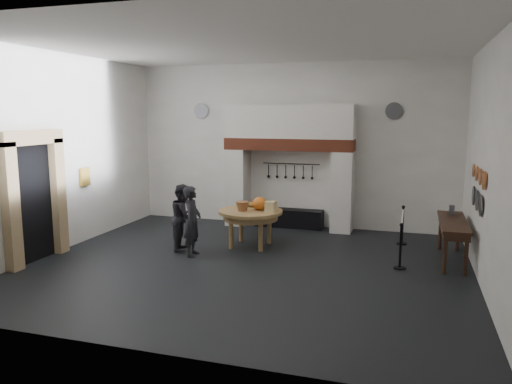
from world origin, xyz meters
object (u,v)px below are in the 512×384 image
(side_table, at_px, (453,222))
(barrier_post_near, at_px, (400,247))
(visitor_far, at_px, (184,217))
(iron_range, at_px, (289,218))
(work_table, at_px, (250,212))
(visitor_near, at_px, (192,221))
(barrier_post_far, at_px, (402,226))

(side_table, relative_size, barrier_post_near, 2.44)
(barrier_post_near, bearing_deg, visitor_far, 179.81)
(iron_range, height_order, side_table, side_table)
(barrier_post_near, bearing_deg, work_table, 167.54)
(visitor_near, distance_m, side_table, 5.62)
(work_table, height_order, visitor_far, visitor_far)
(side_table, xyz_separation_m, barrier_post_near, (-1.04, -0.84, -0.42))
(work_table, distance_m, side_table, 4.50)
(side_table, distance_m, barrier_post_near, 1.40)
(work_table, bearing_deg, visitor_far, -151.58)
(visitor_near, bearing_deg, barrier_post_near, -94.50)
(visitor_far, xyz_separation_m, barrier_post_near, (4.84, -0.02, -0.32))
(side_table, bearing_deg, visitor_far, -172.00)
(visitor_far, bearing_deg, iron_range, -46.57)
(barrier_post_far, bearing_deg, barrier_post_near, -90.00)
(barrier_post_far, bearing_deg, visitor_far, -157.72)
(work_table, xyz_separation_m, barrier_post_near, (3.46, -0.76, -0.39))
(visitor_far, bearing_deg, barrier_post_near, -105.81)
(side_table, xyz_separation_m, barrier_post_far, (-1.04, 1.16, -0.42))
(visitor_near, xyz_separation_m, barrier_post_far, (4.44, 2.38, -0.33))
(visitor_far, relative_size, barrier_post_near, 1.71)
(work_table, height_order, side_table, side_table)
(barrier_post_near, xyz_separation_m, barrier_post_far, (0.00, 2.00, 0.00))
(side_table, height_order, barrier_post_near, same)
(side_table, bearing_deg, iron_range, 152.33)
(visitor_near, relative_size, visitor_far, 1.02)
(iron_range, distance_m, work_table, 2.34)
(barrier_post_near, height_order, barrier_post_far, same)
(iron_range, relative_size, visitor_near, 1.21)
(visitor_near, height_order, barrier_post_far, visitor_near)
(visitor_near, xyz_separation_m, barrier_post_near, (4.44, 0.38, -0.33))
(visitor_far, xyz_separation_m, side_table, (5.88, 0.83, 0.10))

